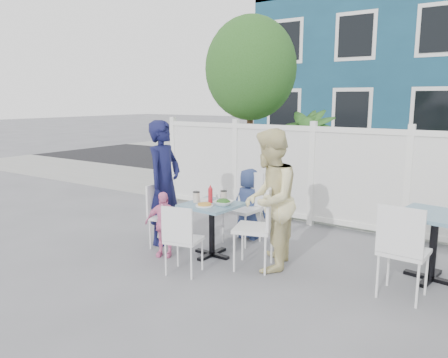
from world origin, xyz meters
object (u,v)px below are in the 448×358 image
Objects in this scene: utility_cabinet at (245,161)px; woman at (269,200)px; chair_back at (245,202)px; chair_right at (261,221)px; chair_near at (181,235)px; chair_left at (162,211)px; toddler at (163,224)px; spare_table at (435,229)px; man at (164,182)px; boy at (249,204)px; main_table at (212,216)px.

woman is at bearing -57.12° from utility_cabinet.
woman reaches higher than chair_back.
chair_right is 0.96m from chair_near.
utility_cabinet is at bearing -54.87° from chair_back.
chair_back is at bearing 130.29° from chair_left.
toddler is at bearing 87.50° from chair_right.
chair_left is at bearing 130.39° from chair_near.
chair_back is at bearing 179.73° from spare_table.
spare_table is 3.47m from man.
utility_cabinet is 1.64× the size of chair_near.
woman is 1.44m from toddler.
woman is 1.20m from boy.
spare_table is at bearing -1.03° from toddler.
boy is at bearing 45.59° from toddler.
boy is at bearing -59.83° from utility_cabinet.
man reaches higher than utility_cabinet.
man is (-1.62, 0.10, 0.28)m from chair_right.
utility_cabinet is at bearing -58.66° from boy.
chair_left is 1.07m from chair_near.
chair_back is 1.16× the size of toddler.
woman is at bearing -99.59° from man.
chair_left is at bearing -102.77° from woman.
toddler reaches higher than main_table.
spare_table is 2.50m from boy.
woman is (1.58, 0.13, 0.33)m from chair_left.
chair_left is 1.27m from boy.
boy reaches higher than chair_left.
woman reaches higher than chair_right.
man reaches higher than chair_near.
main_table is at bearing -104.21° from woman.
chair_right is (0.74, -0.02, 0.05)m from main_table.
chair_back is (-2.47, 0.01, -0.02)m from spare_table.
chair_right is at bearing -58.36° from utility_cabinet.
woman reaches higher than main_table.
chair_near reaches higher than main_table.
boy is 1.37m from toddler.
spare_table is at bearing 94.90° from woman.
man is (-0.92, -0.69, 0.29)m from chair_back.
main_table is at bearing 71.01° from chair_right.
utility_cabinet is 3.28m from boy.
chair_near is (1.81, -4.39, -0.20)m from utility_cabinet.
chair_left is 1.18m from chair_back.
chair_right is 1.17m from boy.
chair_back is (-0.70, 0.79, -0.01)m from chair_right.
utility_cabinet is at bearing 99.21° from chair_near.
man is (-0.96, 0.80, 0.38)m from chair_near.
chair_left is at bearing 75.22° from chair_right.
chair_back is 0.96× the size of boy.
spare_table is at bearing 16.73° from main_table.
man is at bearing 40.74° from chair_back.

